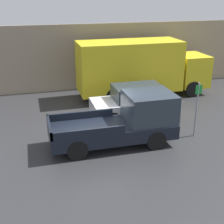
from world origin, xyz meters
TOP-DOWN VIEW (x-y plane):
  - ground_plane at (0.00, 0.00)m, footprint 60.00×60.00m
  - building_wall at (0.00, 7.34)m, footprint 28.00×0.15m
  - pickup_truck at (1.00, -0.93)m, footprint 5.27×2.00m
  - car at (2.34, 1.72)m, footprint 4.41×1.86m
  - delivery_truck at (3.70, 5.02)m, footprint 8.06×2.41m
  - parking_sign at (4.21, -1.08)m, footprint 0.30×0.07m

SIDE VIEW (x-z plane):
  - ground_plane at x=0.00m, z-range 0.00..0.00m
  - car at x=2.34m, z-range 0.01..1.71m
  - pickup_truck at x=1.00m, z-range -0.08..2.10m
  - parking_sign at x=4.21m, z-range 0.16..2.66m
  - delivery_truck at x=3.70m, z-range 0.12..3.52m
  - building_wall at x=0.00m, z-range 0.00..4.22m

